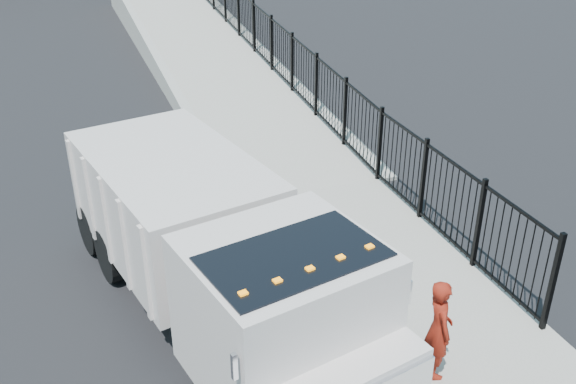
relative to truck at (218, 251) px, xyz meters
name	(u,v)px	position (x,y,z in m)	size (l,w,h in m)	color
ground	(301,309)	(1.42, -0.05, -1.51)	(120.00, 120.00, 0.00)	black
sidewalk	(458,354)	(3.34, -2.05, -1.45)	(3.55, 12.00, 0.12)	#9E998E
curb	(349,383)	(1.42, -2.05, -1.43)	(0.30, 12.00, 0.16)	#ADAAA3
ramp	(205,60)	(3.54, 15.95, -1.51)	(3.95, 24.00, 1.70)	#9E998E
iron_fence	(272,61)	(4.97, 11.95, -0.61)	(0.10, 28.00, 1.80)	black
truck	(218,251)	(0.00, 0.00, 0.00)	(4.10, 8.17, 2.68)	black
worker	(439,328)	(2.72, -2.30, -0.56)	(0.60, 0.39, 1.65)	maroon
debris	(336,246)	(2.74, 1.41, -1.34)	(0.39, 0.39, 0.10)	silver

